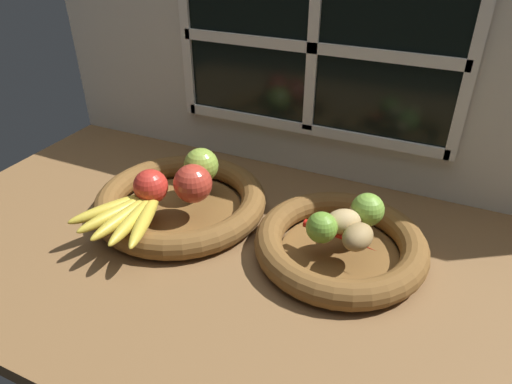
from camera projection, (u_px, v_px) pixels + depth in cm
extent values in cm
cube|color=brown|center=(260.00, 238.00, 94.39)|extent=(140.00, 90.00, 3.00)
cube|color=silver|center=(315.00, 61.00, 102.21)|extent=(140.00, 3.00, 55.00)
cube|color=black|center=(314.00, 47.00, 98.89)|extent=(64.00, 0.80, 38.00)
cube|color=white|center=(313.00, 48.00, 98.43)|extent=(2.40, 1.20, 38.00)
cube|color=white|center=(313.00, 48.00, 98.43)|extent=(64.00, 1.20, 2.40)
cube|color=white|center=(186.00, 33.00, 109.76)|extent=(2.40, 1.20, 40.40)
cube|color=white|center=(472.00, 66.00, 87.10)|extent=(2.40, 1.20, 40.40)
cube|color=white|center=(308.00, 129.00, 108.47)|extent=(64.00, 1.20, 2.40)
cylinder|color=brown|center=(183.00, 208.00, 100.34)|extent=(25.95, 25.95, 1.00)
torus|color=brown|center=(182.00, 200.00, 99.20)|extent=(36.94, 36.94, 5.29)
cylinder|color=brown|center=(340.00, 251.00, 87.77)|extent=(22.42, 22.42, 1.00)
torus|color=brown|center=(341.00, 242.00, 86.64)|extent=(32.63, 32.63, 5.29)
sphere|color=#B73828|center=(193.00, 184.00, 92.22)|extent=(7.94, 7.94, 7.94)
sphere|color=red|center=(151.00, 186.00, 92.12)|extent=(7.06, 7.06, 7.06)
sphere|color=#8CAD3D|center=(201.00, 165.00, 99.11)|extent=(7.59, 7.59, 7.59)
ellipsoid|color=gold|center=(115.00, 207.00, 89.72)|extent=(11.39, 17.32, 2.63)
ellipsoid|color=gold|center=(120.00, 211.00, 88.46)|extent=(7.97, 18.38, 2.63)
ellipsoid|color=gold|center=(127.00, 215.00, 87.48)|extent=(4.18, 18.58, 2.63)
ellipsoid|color=gold|center=(135.00, 217.00, 86.81)|extent=(5.01, 18.61, 2.63)
ellipsoid|color=gold|center=(145.00, 218.00, 86.49)|extent=(8.74, 18.22, 2.63)
sphere|color=brown|center=(158.00, 193.00, 94.28)|extent=(2.37, 2.37, 2.37)
ellipsoid|color=#A38451|center=(362.00, 210.00, 87.01)|extent=(5.16, 8.74, 4.57)
ellipsoid|color=#A38451|center=(358.00, 237.00, 80.05)|extent=(6.53, 7.80, 4.51)
ellipsoid|color=tan|center=(344.00, 221.00, 83.98)|extent=(8.47, 8.24, 4.77)
sphere|color=#6B9E33|center=(322.00, 227.00, 81.42)|extent=(5.71, 5.71, 5.71)
sphere|color=#7AAD3D|center=(367.00, 210.00, 85.71)|extent=(6.31, 6.31, 6.31)
cone|color=red|center=(339.00, 236.00, 82.52)|extent=(14.57, 4.32, 1.61)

